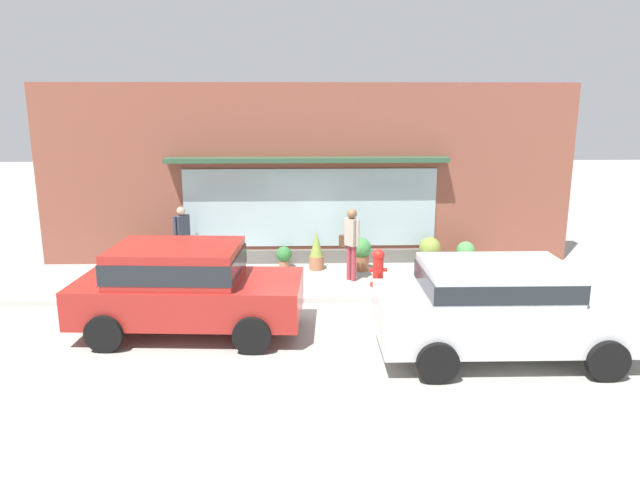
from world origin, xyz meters
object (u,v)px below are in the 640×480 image
at_px(potted_plant_corner_tall, 360,252).
at_px(potted_plant_doorstep, 284,256).
at_px(parked_car_red, 184,284).
at_px(potted_plant_trailing_edge, 138,254).
at_px(potted_plant_near_hydrant, 466,253).
at_px(pedestrian_with_handbag, 351,239).
at_px(potted_plant_window_center, 316,252).
at_px(potted_plant_by_entrance, 430,252).
at_px(fire_hydrant, 378,267).
at_px(pedestrian_passerby, 182,232).
at_px(parked_car_silver, 502,305).

xyz_separation_m(potted_plant_corner_tall, potted_plant_doorstep, (-1.96, 0.27, -0.14)).
bearing_deg(parked_car_red, potted_plant_doorstep, 72.09).
xyz_separation_m(potted_plant_trailing_edge, potted_plant_near_hydrant, (8.40, 0.31, -0.13)).
distance_m(pedestrian_with_handbag, potted_plant_window_center, 1.36).
relative_size(potted_plant_by_entrance, potted_plant_doorstep, 1.43).
relative_size(potted_plant_doorstep, potted_plant_trailing_edge, 0.61).
distance_m(potted_plant_by_entrance, potted_plant_doorstep, 3.79).
relative_size(parked_car_red, potted_plant_corner_tall, 4.98).
distance_m(fire_hydrant, pedestrian_passerby, 5.16).
xyz_separation_m(parked_car_silver, potted_plant_trailing_edge, (-7.44, 5.29, -0.44)).
bearing_deg(pedestrian_with_handbag, potted_plant_doorstep, 14.17).
xyz_separation_m(potted_plant_by_entrance, potted_plant_near_hydrant, (0.96, 0.09, -0.06)).
distance_m(fire_hydrant, parked_car_red, 4.82).
relative_size(potted_plant_by_entrance, potted_plant_near_hydrant, 1.22).
relative_size(pedestrian_passerby, potted_plant_doorstep, 2.86).
bearing_deg(pedestrian_passerby, pedestrian_with_handbag, 115.06).
height_order(fire_hydrant, potted_plant_doorstep, fire_hydrant).
relative_size(pedestrian_with_handbag, parked_car_silver, 0.41).
distance_m(parked_car_red, potted_plant_near_hydrant, 7.80).
bearing_deg(parked_car_silver, potted_plant_near_hydrant, 80.66).
height_order(pedestrian_with_handbag, potted_plant_by_entrance, pedestrian_with_handbag).
height_order(fire_hydrant, potted_plant_by_entrance, fire_hydrant).
distance_m(potted_plant_corner_tall, potted_plant_trailing_edge, 5.61).
relative_size(fire_hydrant, pedestrian_passerby, 0.55).
bearing_deg(pedestrian_with_handbag, potted_plant_near_hydrant, -111.04).
distance_m(parked_car_red, potted_plant_doorstep, 4.71).
bearing_deg(potted_plant_corner_tall, potted_plant_doorstep, 172.12).
bearing_deg(potted_plant_near_hydrant, parked_car_red, -146.25).
xyz_separation_m(pedestrian_with_handbag, potted_plant_doorstep, (-1.64, 1.15, -0.71)).
xyz_separation_m(fire_hydrant, potted_plant_near_hydrant, (2.51, 1.62, -0.09)).
bearing_deg(potted_plant_window_center, pedestrian_with_handbag, -49.78).
bearing_deg(parked_car_red, pedestrian_with_handbag, 47.24).
relative_size(potted_plant_doorstep, potted_plant_near_hydrant, 0.85).
xyz_separation_m(pedestrian_passerby, potted_plant_corner_tall, (4.56, -0.32, -0.49)).
bearing_deg(pedestrian_with_handbag, parked_car_red, 92.67).
bearing_deg(fire_hydrant, pedestrian_with_handbag, 140.38).
xyz_separation_m(pedestrian_passerby, potted_plant_window_center, (3.45, -0.24, -0.48)).
xyz_separation_m(potted_plant_corner_tall, potted_plant_window_center, (-1.12, 0.07, 0.01)).
xyz_separation_m(fire_hydrant, pedestrian_passerby, (-4.85, 1.69, 0.49)).
relative_size(pedestrian_with_handbag, potted_plant_doorstep, 3.12).
relative_size(fire_hydrant, potted_plant_trailing_edge, 0.97).
bearing_deg(potted_plant_near_hydrant, potted_plant_trailing_edge, -177.87).
height_order(parked_car_red, potted_plant_trailing_edge, parked_car_red).
xyz_separation_m(potted_plant_doorstep, potted_plant_near_hydrant, (4.75, -0.02, 0.05)).
bearing_deg(potted_plant_window_center, potted_plant_by_entrance, 1.63).
distance_m(potted_plant_corner_tall, potted_plant_doorstep, 1.98).
bearing_deg(parked_car_silver, potted_plant_window_center, 118.93).
distance_m(parked_car_silver, potted_plant_trailing_edge, 9.14).
relative_size(pedestrian_passerby, potted_plant_trailing_edge, 1.75).
bearing_deg(potted_plant_doorstep, potted_plant_by_entrance, -1.71).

